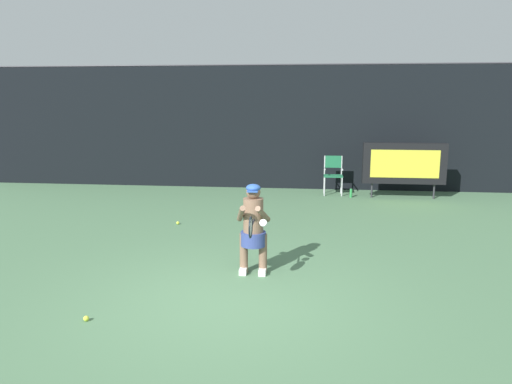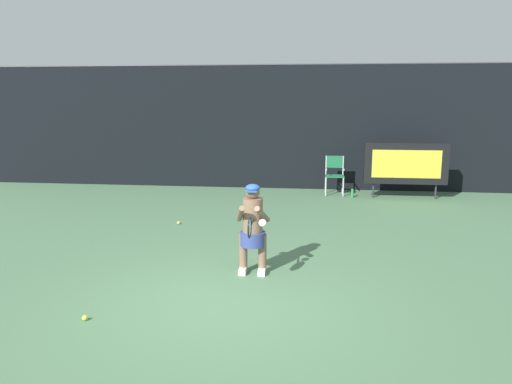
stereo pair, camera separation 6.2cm
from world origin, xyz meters
The scene contains 9 objects.
ground centered at (0.00, -0.19, -0.01)m, with size 18.00×22.00×0.03m.
backdrop_screen centered at (0.00, 8.50, 1.81)m, with size 18.00×0.12×3.66m.
scoreboard centered at (3.60, 7.36, 0.95)m, with size 2.20×0.21×1.50m.
umpire_chair centered at (1.73, 7.69, 0.62)m, with size 0.52×0.44×1.08m.
water_bottle centered at (2.21, 7.30, 0.12)m, with size 0.07×0.07×0.27m.
tennis_player centered at (0.24, 1.16, 0.75)m, with size 0.53×0.61×1.40m.
tennis_racket centered at (0.28, 0.52, 0.91)m, with size 0.03×0.60×0.31m.
tennis_ball_loose centered at (-1.60, -0.75, 0.03)m, with size 0.07×0.07×0.07m.
tennis_ball_spare centered at (-1.73, 3.91, 0.03)m, with size 0.07×0.07×0.07m.
Camera 2 is at (1.15, -6.04, 2.69)m, focal length 34.28 mm.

